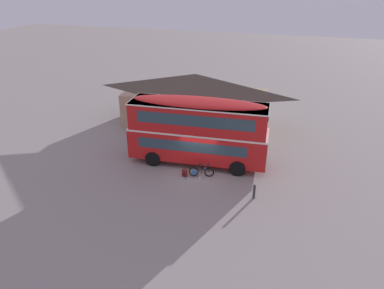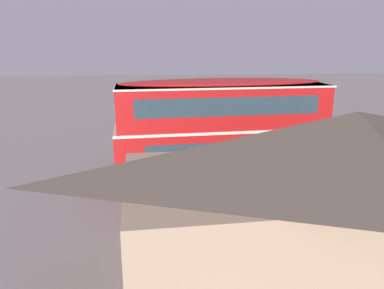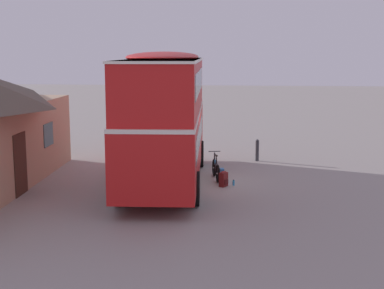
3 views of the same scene
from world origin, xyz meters
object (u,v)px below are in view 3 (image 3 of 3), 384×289
water_bottle_clear_plastic (225,177)px  kerb_bollard (257,150)px  water_bottle_blue_sports (234,183)px  backpack_on_ground (224,179)px  double_decker_bus (165,112)px  touring_bicycle (217,170)px

water_bottle_clear_plastic → kerb_bollard: 4.01m
water_bottle_blue_sports → water_bottle_clear_plastic: water_bottle_clear_plastic is taller
backpack_on_ground → kerb_bollard: size_ratio=0.57×
double_decker_bus → kerb_bollard: bearing=-37.1°
double_decker_bus → touring_bicycle: (0.70, -1.84, -2.27)m
backpack_on_ground → water_bottle_clear_plastic: bearing=-0.8°
double_decker_bus → backpack_on_ground: size_ratio=17.68×
touring_bicycle → backpack_on_ground: bearing=-163.4°
double_decker_bus → water_bottle_clear_plastic: double_decker_bus is taller
backpack_on_ground → water_bottle_blue_sports: bearing=-64.2°
kerb_bollard → water_bottle_clear_plastic: bearing=161.6°
water_bottle_blue_sports → kerb_bollard: 4.78m
double_decker_bus → backpack_on_ground: (-0.32, -2.15, -2.36)m
water_bottle_blue_sports → double_decker_bus: bearing=86.7°
double_decker_bus → kerb_bollard: double_decker_bus is taller
water_bottle_blue_sports → kerb_bollard: bearing=-11.1°
double_decker_bus → water_bottle_blue_sports: 3.57m
double_decker_bus → water_bottle_clear_plastic: 3.42m
water_bottle_blue_sports → touring_bicycle: bearing=38.1°
water_bottle_blue_sports → backpack_on_ground: bearing=115.8°
touring_bicycle → water_bottle_clear_plastic: (0.04, -0.32, -0.27)m
double_decker_bus → water_bottle_blue_sports: (-0.15, -2.51, -2.54)m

